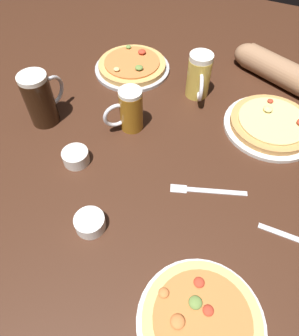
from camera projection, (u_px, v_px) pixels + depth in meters
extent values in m
cube|color=#3D2114|center=(150.00, 176.00, 0.88)|extent=(2.40, 2.40, 0.03)
cylinder|color=silver|center=(201.00, 322.00, 0.63)|extent=(0.26, 0.26, 0.01)
cylinder|color=tan|center=(202.00, 321.00, 0.62)|extent=(0.24, 0.24, 0.02)
cylinder|color=#C67038|center=(202.00, 319.00, 0.61)|extent=(0.20, 0.20, 0.01)
ellipsoid|color=#B73823|center=(208.00, 310.00, 0.61)|extent=(0.02, 0.02, 0.01)
ellipsoid|color=#B73823|center=(199.00, 282.00, 0.64)|extent=(0.02, 0.02, 0.01)
ellipsoid|color=#C67038|center=(178.00, 322.00, 0.60)|extent=(0.03, 0.03, 0.01)
ellipsoid|color=olive|center=(195.00, 303.00, 0.62)|extent=(0.03, 0.03, 0.01)
ellipsoid|color=#C67038|center=(164.00, 293.00, 0.63)|extent=(0.02, 0.02, 0.01)
cylinder|color=silver|center=(270.00, 127.00, 0.97)|extent=(0.29, 0.29, 0.01)
cylinder|color=tan|center=(272.00, 123.00, 0.96)|extent=(0.25, 0.25, 0.02)
cylinder|color=#DBC67A|center=(273.00, 120.00, 0.95)|extent=(0.21, 0.21, 0.01)
ellipsoid|color=#DBC67A|center=(268.00, 109.00, 0.97)|extent=(0.03, 0.03, 0.01)
ellipsoid|color=#B73823|center=(270.00, 101.00, 1.00)|extent=(0.02, 0.02, 0.01)
cylinder|color=#B2B2B7|center=(132.00, 68.00, 1.16)|extent=(0.28, 0.28, 0.01)
cylinder|color=tan|center=(132.00, 65.00, 1.15)|extent=(0.25, 0.25, 0.02)
cylinder|color=#C67038|center=(132.00, 62.00, 1.14)|extent=(0.20, 0.20, 0.01)
ellipsoid|color=olive|center=(128.00, 47.00, 1.19)|extent=(0.02, 0.02, 0.01)
ellipsoid|color=#B73823|center=(142.00, 52.00, 1.16)|extent=(0.03, 0.03, 0.01)
ellipsoid|color=olive|center=(139.00, 68.00, 1.10)|extent=(0.03, 0.03, 0.01)
ellipsoid|color=#DBC67A|center=(117.00, 69.00, 1.10)|extent=(0.02, 0.02, 0.01)
cylinder|color=black|center=(40.00, 101.00, 0.94)|extent=(0.09, 0.09, 0.16)
cylinder|color=white|center=(32.00, 78.00, 0.87)|extent=(0.08, 0.08, 0.01)
torus|color=silver|center=(52.00, 91.00, 0.97)|extent=(0.02, 0.10, 0.10)
cylinder|color=#9E6619|center=(131.00, 111.00, 0.93)|extent=(0.07, 0.07, 0.13)
cylinder|color=white|center=(130.00, 93.00, 0.88)|extent=(0.07, 0.07, 0.01)
torus|color=silver|center=(116.00, 115.00, 0.92)|extent=(0.06, 0.07, 0.08)
cylinder|color=gold|center=(200.00, 78.00, 1.03)|extent=(0.08, 0.08, 0.13)
cylinder|color=white|center=(203.00, 57.00, 0.97)|extent=(0.08, 0.08, 0.02)
torus|color=silver|center=(200.00, 88.00, 1.00)|extent=(0.04, 0.09, 0.09)
cylinder|color=white|center=(90.00, 223.00, 0.75)|extent=(0.07, 0.07, 0.04)
cylinder|color=silver|center=(76.00, 157.00, 0.88)|extent=(0.07, 0.07, 0.04)
cube|color=silver|center=(216.00, 191.00, 0.83)|extent=(0.16, 0.07, 0.01)
cube|color=silver|center=(179.00, 188.00, 0.83)|extent=(0.05, 0.04, 0.00)
cube|color=silver|center=(297.00, 239.00, 0.74)|extent=(0.18, 0.02, 0.01)
cylinder|color=#936B4C|center=(277.00, 70.00, 1.09)|extent=(0.27, 0.18, 0.09)
ellipsoid|color=#936B4C|center=(248.00, 55.00, 1.15)|extent=(0.10, 0.08, 0.08)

